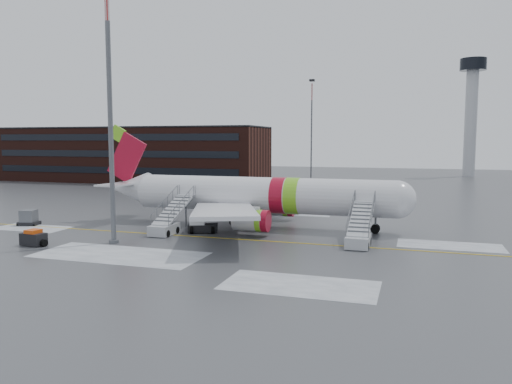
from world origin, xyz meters
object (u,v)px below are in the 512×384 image
(airliner, at_px, (253,195))
(baggage_tractor, at_px, (34,239))
(airstair_aft, at_px, (167,223))
(pushback_tug, at_px, (201,225))
(airstair_fwd, at_px, (359,234))
(light_mast_near, at_px, (110,100))
(uld_container, at_px, (29,218))

(airliner, distance_m, baggage_tractor, 22.04)
(airliner, distance_m, airstair_aft, 9.82)
(pushback_tug, bearing_deg, airstair_aft, -152.00)
(airstair_fwd, xyz_separation_m, airstair_aft, (-18.97, 0.00, 0.00))
(airliner, height_order, pushback_tug, airliner)
(baggage_tractor, bearing_deg, light_mast_near, 26.51)
(airstair_fwd, distance_m, airstair_aft, 18.97)
(airstair_aft, distance_m, uld_container, 16.94)
(airliner, relative_size, baggage_tractor, 12.40)
(uld_container, bearing_deg, airstair_aft, 0.78)
(pushback_tug, height_order, light_mast_near, light_mast_near)
(pushback_tug, distance_m, light_mast_near, 15.14)
(airstair_fwd, distance_m, light_mast_near, 25.12)
(airliner, xyz_separation_m, pushback_tug, (-3.98, -4.97, -2.67))
(uld_container, height_order, light_mast_near, light_mast_near)
(uld_container, height_order, baggage_tractor, uld_container)
(airstair_aft, height_order, light_mast_near, light_mast_near)
(airstair_aft, bearing_deg, light_mast_near, -113.24)
(uld_container, relative_size, baggage_tractor, 0.84)
(baggage_tractor, xyz_separation_m, light_mast_near, (6.21, 3.10, 12.28))
(airstair_aft, bearing_deg, pushback_tug, 28.00)
(airliner, distance_m, pushback_tug, 6.90)
(airstair_fwd, relative_size, uld_container, 3.24)
(airstair_fwd, xyz_separation_m, baggage_tractor, (-27.62, -8.80, -0.46))
(baggage_tractor, bearing_deg, pushback_tug, 41.77)
(light_mast_near, bearing_deg, uld_container, 159.31)
(uld_container, xyz_separation_m, light_mast_near, (14.48, -5.47, 12.09))
(pushback_tug, distance_m, baggage_tractor, 15.56)
(pushback_tug, bearing_deg, airliner, 51.27)
(uld_container, distance_m, light_mast_near, 19.65)
(airstair_fwd, height_order, uld_container, airstair_fwd)
(baggage_tractor, relative_size, light_mast_near, 0.11)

